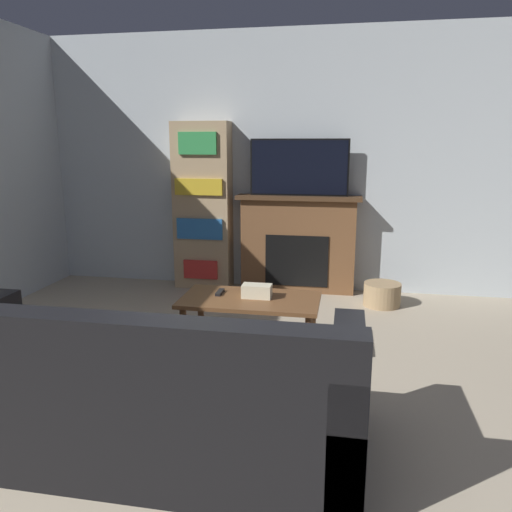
# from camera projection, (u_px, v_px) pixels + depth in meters

# --- Properties ---
(wall_back) EXTENTS (5.99, 0.06, 2.70)m
(wall_back) POSITION_uv_depth(u_px,v_px,m) (275.00, 163.00, 5.31)
(wall_back) COLOR silver
(wall_back) RESTS_ON ground_plane
(fireplace) EXTENTS (1.30, 0.28, 1.03)m
(fireplace) POSITION_uv_depth(u_px,v_px,m) (298.00, 243.00, 5.31)
(fireplace) COLOR brown
(fireplace) RESTS_ON ground_plane
(tv) EXTENTS (1.02, 0.03, 0.58)m
(tv) POSITION_uv_depth(u_px,v_px,m) (299.00, 168.00, 5.11)
(tv) COLOR black
(tv) RESTS_ON fireplace
(couch) EXTENTS (2.27, 0.91, 0.85)m
(couch) POSITION_uv_depth(u_px,v_px,m) (137.00, 397.00, 2.55)
(couch) COLOR black
(couch) RESTS_ON ground_plane
(coffee_table) EXTENTS (1.04, 0.56, 0.43)m
(coffee_table) POSITION_uv_depth(u_px,v_px,m) (250.00, 305.00, 3.76)
(coffee_table) COLOR brown
(coffee_table) RESTS_ON ground_plane
(tissue_box) EXTENTS (0.22, 0.12, 0.10)m
(tissue_box) POSITION_uv_depth(u_px,v_px,m) (257.00, 291.00, 3.75)
(tissue_box) COLOR beige
(tissue_box) RESTS_ON coffee_table
(remote_control) EXTENTS (0.04, 0.15, 0.02)m
(remote_control) POSITION_uv_depth(u_px,v_px,m) (220.00, 292.00, 3.85)
(remote_control) COLOR black
(remote_control) RESTS_ON coffee_table
(bookshelf) EXTENTS (0.61, 0.29, 1.78)m
(bookshelf) POSITION_uv_depth(u_px,v_px,m) (203.00, 206.00, 5.39)
(bookshelf) COLOR tan
(bookshelf) RESTS_ON ground_plane
(storage_basket) EXTENTS (0.36, 0.36, 0.23)m
(storage_basket) POSITION_uv_depth(u_px,v_px,m) (382.00, 294.00, 4.89)
(storage_basket) COLOR tan
(storage_basket) RESTS_ON ground_plane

